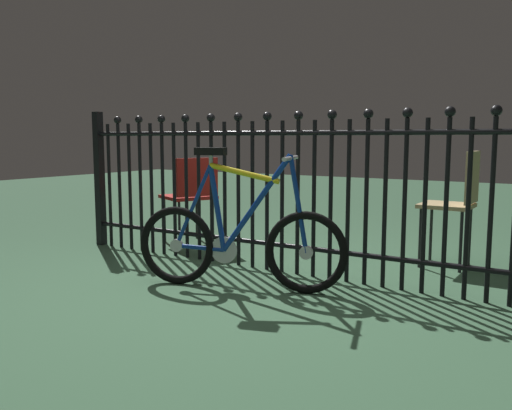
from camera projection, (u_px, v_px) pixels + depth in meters
name	position (u px, v px, depth m)	size (l,w,h in m)	color
ground_plane	(248.00, 293.00, 3.46)	(20.00, 20.00, 0.00)	#385E41
iron_fence	(286.00, 188.00, 3.91)	(4.14, 0.07, 1.23)	black
bicycle	(239.00, 241.00, 3.52)	(1.38, 0.53, 0.93)	black
chair_tan	(458.00, 197.00, 4.08)	(0.39, 0.38, 0.90)	black
chair_red	(192.00, 191.00, 4.98)	(0.57, 0.57, 0.82)	black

